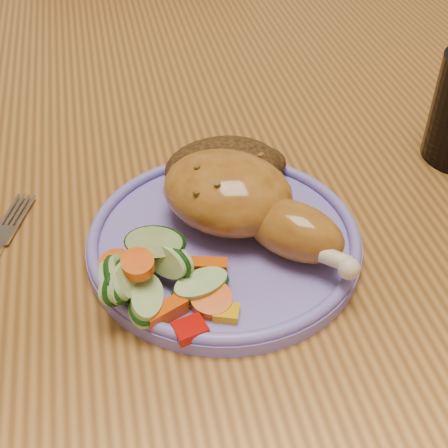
% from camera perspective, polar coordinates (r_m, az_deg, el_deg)
% --- Properties ---
extents(dining_table, '(0.90, 1.40, 0.75)m').
position_cam_1_polar(dining_table, '(0.70, -1.01, 0.88)').
color(dining_table, '#935E27').
rests_on(dining_table, ground).
extents(chair_far, '(0.42, 0.42, 0.91)m').
position_cam_1_polar(chair_far, '(1.31, -6.44, 12.46)').
color(chair_far, '#4C2D16').
rests_on(chair_far, ground).
extents(plate, '(0.23, 0.23, 0.01)m').
position_cam_1_polar(plate, '(0.53, 0.00, -1.70)').
color(plate, '#7264C6').
rests_on(plate, dining_table).
extents(plate_rim, '(0.23, 0.23, 0.01)m').
position_cam_1_polar(plate_rim, '(0.53, 0.00, -0.82)').
color(plate_rim, '#7264C6').
rests_on(plate_rim, plate).
extents(chicken_leg, '(0.17, 0.18, 0.06)m').
position_cam_1_polar(chicken_leg, '(0.52, 1.75, 2.10)').
color(chicken_leg, '#A56822').
rests_on(chicken_leg, plate).
extents(rice_pilaf, '(0.12, 0.08, 0.05)m').
position_cam_1_polar(rice_pilaf, '(0.58, 0.14, 5.08)').
color(rice_pilaf, '#452B11').
rests_on(rice_pilaf, plate).
extents(vegetable_pile, '(0.11, 0.11, 0.05)m').
position_cam_1_polar(vegetable_pile, '(0.48, -6.32, -4.88)').
color(vegetable_pile, '#A50A05').
rests_on(vegetable_pile, plate).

